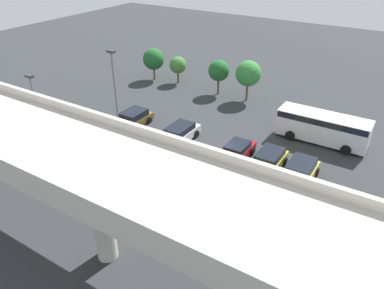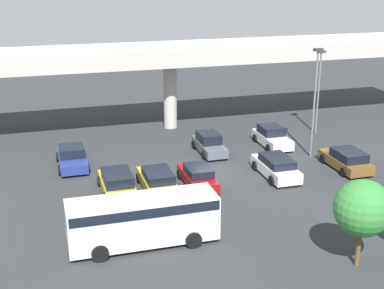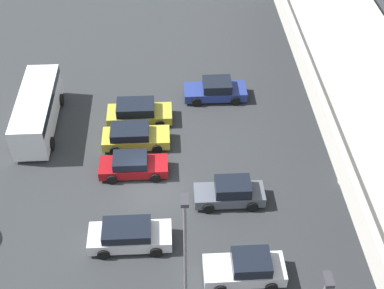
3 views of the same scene
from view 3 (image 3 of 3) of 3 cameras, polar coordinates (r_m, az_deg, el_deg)
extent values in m
plane|color=#2D3033|center=(34.48, -4.52, -4.82)|extent=(116.46, 116.46, 0.00)
cube|color=#BCB7AD|center=(32.09, 18.38, 4.36)|extent=(54.35, 6.36, 0.90)
cube|color=#BCB7AD|center=(30.73, 13.35, 5.37)|extent=(54.35, 0.30, 0.55)
cylinder|color=#BCB7AD|center=(34.23, 17.14, -0.29)|extent=(1.20, 1.20, 6.12)
cube|color=navy|center=(41.45, 2.47, 5.62)|extent=(1.96, 4.77, 0.68)
cube|color=black|center=(41.07, 2.70, 6.39)|extent=(1.80, 2.16, 0.67)
cylinder|color=black|center=(40.66, 0.50, 4.53)|extent=(0.22, 0.71, 0.71)
cylinder|color=black|center=(42.26, 0.34, 6.18)|extent=(0.22, 0.71, 0.71)
cylinder|color=black|center=(40.91, 4.66, 4.65)|extent=(0.22, 0.71, 0.71)
cylinder|color=black|center=(42.51, 4.35, 6.28)|extent=(0.22, 0.71, 0.71)
cube|color=gold|center=(39.41, -5.60, 3.20)|extent=(1.98, 4.72, 0.65)
cube|color=black|center=(39.01, -6.05, 3.96)|extent=(1.82, 2.72, 0.70)
cylinder|color=black|center=(40.25, -3.47, 3.99)|extent=(0.22, 0.70, 0.70)
cylinder|color=black|center=(38.67, -3.45, 2.15)|extent=(0.22, 0.70, 0.70)
cylinder|color=black|center=(40.41, -7.63, 3.83)|extent=(0.22, 0.70, 0.70)
cylinder|color=black|center=(38.84, -7.77, 1.99)|extent=(0.22, 0.70, 0.70)
cube|color=gold|center=(37.36, -5.97, 0.66)|extent=(1.93, 4.66, 0.69)
cube|color=black|center=(36.98, -6.66, 1.38)|extent=(1.78, 2.63, 0.59)
cylinder|color=black|center=(38.17, -3.75, 1.50)|extent=(0.22, 0.69, 0.69)
cylinder|color=black|center=(36.69, -3.74, -0.50)|extent=(0.22, 0.69, 0.69)
cylinder|color=black|center=(38.35, -8.07, 1.34)|extent=(0.22, 0.69, 0.69)
cylinder|color=black|center=(36.87, -8.23, -0.66)|extent=(0.22, 0.69, 0.69)
cube|color=maroon|center=(35.30, -6.23, -2.41)|extent=(1.76, 4.49, 0.65)
cube|color=black|center=(34.89, -6.62, -1.70)|extent=(1.62, 2.22, 0.57)
cylinder|color=black|center=(36.00, -3.96, -1.54)|extent=(0.22, 0.68, 0.68)
cylinder|color=black|center=(34.71, -3.96, -3.58)|extent=(0.22, 0.68, 0.68)
cylinder|color=black|center=(36.19, -8.37, -1.68)|extent=(0.22, 0.68, 0.68)
cylinder|color=black|center=(34.91, -8.54, -3.72)|extent=(0.22, 0.68, 0.68)
cube|color=#515660|center=(33.40, 3.98, -5.39)|extent=(1.71, 4.35, 0.69)
cube|color=black|center=(32.90, 4.38, -4.53)|extent=(1.57, 2.19, 0.75)
cylinder|color=black|center=(32.84, 1.77, -6.84)|extent=(0.22, 0.71, 0.71)
cylinder|color=black|center=(34.02, 1.55, -4.62)|extent=(0.22, 0.71, 0.71)
cylinder|color=black|center=(33.13, 6.46, -6.61)|extent=(0.22, 0.71, 0.71)
cylinder|color=black|center=(34.29, 6.06, -4.43)|extent=(0.22, 0.71, 0.71)
cube|color=silver|center=(31.35, -6.61, -9.79)|extent=(1.90, 4.77, 0.76)
cube|color=black|center=(30.85, -7.00, -9.03)|extent=(1.75, 2.74, 0.57)
cylinder|color=black|center=(32.04, -3.85, -8.60)|extent=(0.22, 0.71, 0.71)
cylinder|color=black|center=(30.84, -3.84, -11.38)|extent=(0.22, 0.71, 0.71)
cylinder|color=black|center=(32.28, -9.16, -8.72)|extent=(0.22, 0.71, 0.71)
cylinder|color=black|center=(31.09, -9.41, -11.49)|extent=(0.22, 0.71, 0.71)
cube|color=silver|center=(29.94, 5.58, -13.22)|extent=(1.88, 4.42, 0.76)
cube|color=black|center=(29.39, 6.35, -12.37)|extent=(1.73, 2.08, 0.70)
cylinder|color=black|center=(29.46, 3.05, -15.17)|extent=(0.22, 0.67, 0.67)
cylinder|color=black|center=(30.54, 2.71, -12.15)|extent=(0.22, 0.67, 0.67)
cylinder|color=black|center=(29.80, 8.48, -14.80)|extent=(0.22, 0.67, 0.67)
cylinder|color=black|center=(30.87, 7.89, -11.83)|extent=(0.22, 0.67, 0.67)
cube|color=silver|center=(39.67, -16.18, 3.53)|extent=(8.02, 2.34, 2.41)
cube|color=black|center=(39.17, -16.41, 4.51)|extent=(7.86, 2.38, 0.53)
cylinder|color=black|center=(38.16, -14.75, 0.12)|extent=(0.90, 0.29, 0.90)
cylinder|color=black|center=(38.74, -18.19, -0.01)|extent=(0.90, 0.29, 0.90)
cylinder|color=black|center=(41.94, -13.80, 4.64)|extent=(0.90, 0.29, 0.90)
cylinder|color=black|center=(42.47, -16.96, 4.47)|extent=(0.90, 0.29, 0.90)
cylinder|color=slate|center=(25.72, -0.71, -12.34)|extent=(0.16, 0.16, 8.32)
cube|color=#333338|center=(22.41, -0.80, -5.97)|extent=(0.70, 0.35, 0.20)
cube|color=#333338|center=(21.99, 14.34, -13.78)|extent=(0.70, 0.35, 0.20)
camera|label=1|loc=(43.53, 31.34, 25.91)|focal=35.00mm
camera|label=2|loc=(50.77, -49.04, 16.47)|focal=50.00mm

